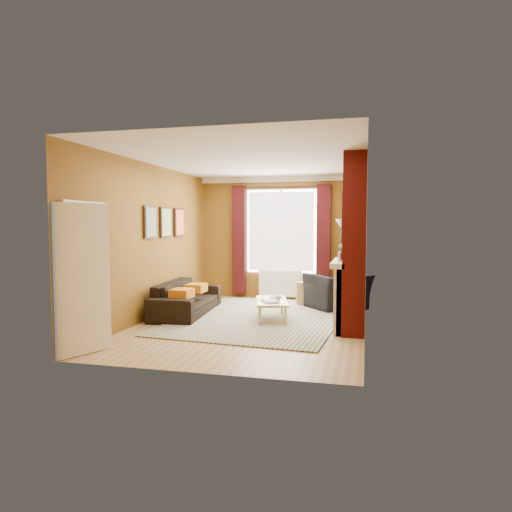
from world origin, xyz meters
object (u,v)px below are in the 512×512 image
Objects in this scene: armchair at (338,291)px; wicker_stool at (305,293)px; sofa at (187,298)px; floor_lamp at (341,237)px; coffee_table at (272,302)px.

wicker_stool is (-0.70, 0.32, -0.11)m from armchair.
sofa is 4.38× the size of wicker_stool.
wicker_stool is (2.08, 1.51, -0.07)m from sofa.
floor_lamp is at bearing 8.17° from wicker_stool.
coffee_table is 0.64× the size of floor_lamp.
wicker_stool is at bearing -64.64° from armchair.
floor_lamp is at bearing -134.92° from armchair.
floor_lamp is at bearing -64.34° from sofa.
coffee_table is at bearing -99.98° from sofa.
sofa is 1.70m from coffee_table.
floor_lamp is (0.74, 0.11, 1.20)m from wicker_stool.
wicker_stool is at bearing -58.19° from sofa.
armchair is 1.16m from floor_lamp.
sofa is 3.44m from floor_lamp.
wicker_stool is (0.39, 1.68, -0.08)m from coffee_table.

